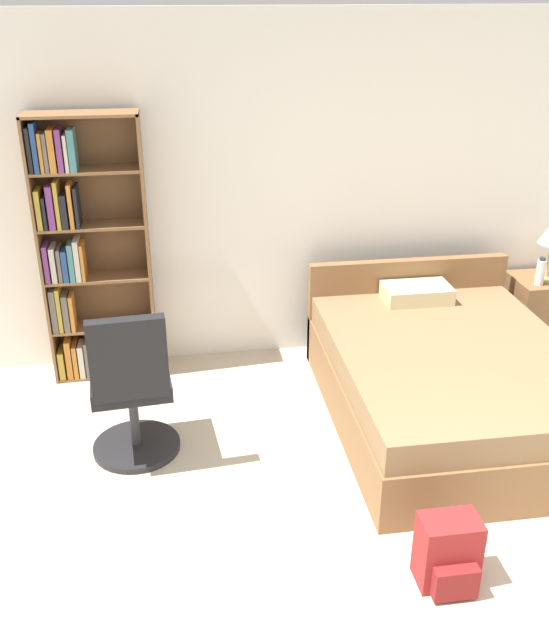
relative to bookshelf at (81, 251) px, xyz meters
The scene contains 7 objects.
wall_back 1.89m from the bookshelf, ahead, with size 9.00×0.06×2.60m.
bookshelf is the anchor object (origin of this frame).
bed 2.73m from the bookshelf, 21.77° to the right, with size 1.57×2.07×0.81m.
office_chair 1.31m from the bookshelf, 73.15° to the right, with size 0.56×0.62×1.06m.
nightstand 3.62m from the bookshelf, ahead, with size 0.45×0.47×0.60m.
water_bottle 3.48m from the bookshelf, ahead, with size 0.07×0.07×0.22m.
backpack_red 3.20m from the bookshelf, 52.06° to the right, with size 0.29×0.26×0.38m.
Camera 1 is at (-1.20, -1.95, 2.73)m, focal length 40.00 mm.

